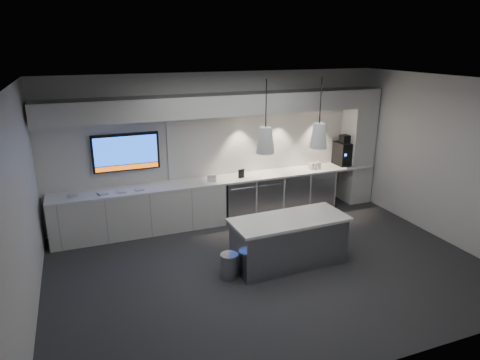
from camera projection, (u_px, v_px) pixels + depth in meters
name	position (u px, v px, depth m)	size (l,w,h in m)	color
floor	(270.00, 267.00, 7.06)	(7.00, 7.00, 0.00)	#2C2C2F
ceiling	(274.00, 82.00, 6.14)	(7.00, 7.00, 0.00)	black
wall_back	(220.00, 146.00, 8.82)	(7.00, 7.00, 0.00)	silver
wall_front	(375.00, 251.00, 4.38)	(7.00, 7.00, 0.00)	silver
wall_left	(21.00, 212.00, 5.40)	(7.00, 7.00, 0.00)	silver
wall_right	(445.00, 160.00, 7.80)	(7.00, 7.00, 0.00)	silver
back_counter	(226.00, 179.00, 8.72)	(6.80, 0.65, 0.04)	white
left_base_cabinets	(140.00, 211.00, 8.26)	(3.30, 0.63, 0.86)	silver
fridge_unit_a	(237.00, 199.00, 8.95)	(0.60, 0.61, 0.85)	#909398
fridge_unit_b	(264.00, 195.00, 9.16)	(0.60, 0.61, 0.85)	#909398
fridge_unit_c	(291.00, 192.00, 9.38)	(0.60, 0.61, 0.85)	#909398
fridge_unit_d	(316.00, 188.00, 9.59)	(0.60, 0.61, 0.85)	#909398
backsplash	(273.00, 140.00, 9.20)	(4.60, 0.03, 1.30)	silver
soffit	(224.00, 104.00, 8.28)	(6.90, 0.60, 0.40)	silver
column	(358.00, 146.00, 9.71)	(0.55, 0.55, 2.60)	silver
wall_tv	(126.00, 152.00, 8.10)	(1.25, 0.07, 0.72)	black
island	(289.00, 241.00, 7.07)	(1.95, 0.89, 0.82)	#909398
bin	(229.00, 266.00, 6.71)	(0.28, 0.28, 0.40)	#909398
coffee_machine	(344.00, 153.00, 9.63)	(0.38, 0.54, 0.68)	black
sign_black	(241.00, 174.00, 8.73)	(0.14, 0.02, 0.18)	black
sign_white	(212.00, 179.00, 8.47)	(0.18, 0.02, 0.14)	white
cup_cluster	(315.00, 166.00, 9.36)	(0.26, 0.16, 0.14)	white
tray_a	(73.00, 195.00, 7.70)	(0.16, 0.16, 0.03)	#B9B9B9
tray_b	(103.00, 194.00, 7.80)	(0.16, 0.16, 0.03)	#B9B9B9
tray_c	(121.00, 191.00, 7.91)	(0.16, 0.16, 0.03)	#B9B9B9
tray_d	(139.00, 189.00, 8.03)	(0.16, 0.16, 0.03)	#B9B9B9
pendant_left	(265.00, 140.00, 6.38)	(0.28, 0.28, 1.09)	silver
pendant_right	(319.00, 135.00, 6.69)	(0.28, 0.28, 1.09)	silver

